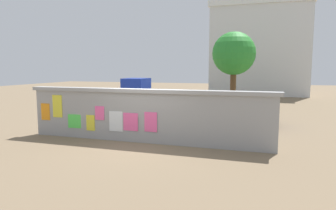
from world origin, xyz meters
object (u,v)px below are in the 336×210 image
Objects in this scene: car_parked at (230,107)px; tree_roadside at (234,54)px; person_walking at (226,112)px; auto_rickshaw_truck at (153,96)px; bicycle_near at (83,117)px; motorcycle at (139,115)px.

tree_roadside is at bearing 95.21° from car_parked.
auto_rickshaw_truck is at bearing 130.06° from person_walking.
car_parked is 2.36× the size of person_walking.
tree_roadside reaches higher than bicycle_near.
car_parked is at bearing 94.19° from person_walking.
tree_roadside is (5.15, 9.97, 2.98)m from bicycle_near.
bicycle_near is 1.04× the size of person_walking.
car_parked is (4.46, -2.36, -0.17)m from auto_rickshaw_truck.
person_walking is at bearing -85.81° from car_parked.
bicycle_near reaches higher than motorcycle.
person_walking is (0.24, -3.23, 0.26)m from car_parked.
bicycle_near is at bearing -163.69° from motorcycle.
bicycle_near is (-5.85, -2.27, -0.37)m from car_parked.
person_walking is at bearing -49.94° from auto_rickshaw_truck.
tree_roadside reaches higher than person_walking.
tree_roadside is (-0.94, 10.93, 2.36)m from person_walking.
motorcycle is at bearing 16.31° from bicycle_near.
car_parked is 6.29m from bicycle_near.
motorcycle is (0.88, -3.96, -0.44)m from auto_rickshaw_truck.
motorcycle is 10.16m from tree_roadside.
tree_roadside is at bearing 94.91° from person_walking.
tree_roadside is (2.87, 9.31, 2.88)m from motorcycle.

